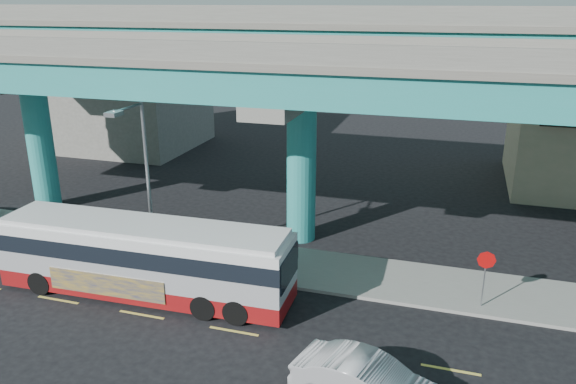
% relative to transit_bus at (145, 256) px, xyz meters
% --- Properties ---
extents(ground, '(120.00, 120.00, 0.00)m').
position_rel_transit_bus_xyz_m(ground, '(4.64, -1.29, -1.79)').
color(ground, black).
rests_on(ground, ground).
extents(sidewalk, '(70.00, 4.00, 0.15)m').
position_rel_transit_bus_xyz_m(sidewalk, '(4.64, 4.21, -1.71)').
color(sidewalk, gray).
rests_on(sidewalk, ground).
extents(lane_markings, '(58.00, 0.12, 0.01)m').
position_rel_transit_bus_xyz_m(lane_markings, '(4.64, -1.59, -1.78)').
color(lane_markings, '#D8C64C').
rests_on(lane_markings, ground).
extents(viaduct, '(52.00, 12.40, 11.70)m').
position_rel_transit_bus_xyz_m(viaduct, '(4.64, 7.82, 7.35)').
color(viaduct, teal).
rests_on(viaduct, ground).
extents(building_concrete, '(12.00, 10.00, 9.00)m').
position_rel_transit_bus_xyz_m(building_concrete, '(-15.36, 22.71, 2.71)').
color(building_concrete, gray).
rests_on(building_concrete, ground).
extents(transit_bus, '(12.78, 3.09, 3.26)m').
position_rel_transit_bus_xyz_m(transit_bus, '(0.00, 0.00, 0.00)').
color(transit_bus, maroon).
rests_on(transit_bus, ground).
extents(street_lamp, '(0.50, 2.53, 7.77)m').
position_rel_transit_bus_xyz_m(street_lamp, '(-1.22, 2.15, 3.41)').
color(street_lamp, gray).
rests_on(street_lamp, sidewalk).
extents(stop_sign, '(0.74, 0.10, 2.45)m').
position_rel_transit_bus_xyz_m(stop_sign, '(13.67, 2.89, 0.12)').
color(stop_sign, gray).
rests_on(stop_sign, sidewalk).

